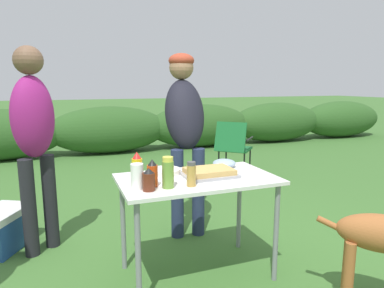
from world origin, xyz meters
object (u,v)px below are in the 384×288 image
Objects in this scene: hot_sauce_bottle at (152,174)px; bbq_sauce_bottle at (149,180)px; mustard_bottle at (137,168)px; camp_chair_green_behind_table at (233,145)px; folding_table at (197,188)px; plate_stack at (166,171)px; standing_person_in_dark_puffer at (185,121)px; mixing_bowl at (224,163)px; cooler_box at (2,229)px; paper_cup_stack at (137,177)px; relish_jar at (168,173)px; standing_person_with_beanie at (34,131)px; spice_jar at (191,174)px; food_tray at (209,173)px.

hot_sauce_bottle is 0.09m from bbq_sauce_bottle.
camp_chair_green_behind_table is (1.98, 2.41, -0.37)m from mustard_bottle.
folding_table is 5.24× the size of mustard_bottle.
plate_stack is 0.13× the size of standing_person_in_dark_puffer.
standing_person_in_dark_puffer is at bearing 103.23° from mixing_bowl.
plate_stack reaches higher than folding_table.
cooler_box is (-1.41, 0.97, -0.49)m from folding_table.
camp_chair_green_behind_table is (1.25, 2.23, -0.30)m from mixing_bowl.
paper_cup_stack is at bearing 137.94° from bbq_sauce_bottle.
paper_cup_stack is at bearing -167.17° from hot_sauce_bottle.
hot_sauce_bottle is at bearing 143.38° from relish_jar.
bbq_sauce_bottle is 0.25× the size of cooler_box.
folding_table is 5.01× the size of plate_stack.
standing_person_with_beanie is (-0.74, 0.90, 0.19)m from hot_sauce_bottle.
plate_stack is at bearing 100.98° from spice_jar.
mixing_bowl is at bearing 32.40° from relish_jar.
plate_stack is at bearing 146.30° from food_tray.
mustard_bottle is at bearing 146.72° from spice_jar.
cooler_box is (-1.29, 1.15, -0.65)m from spice_jar.
paper_cup_stack reaches higher than plate_stack.
standing_person_in_dark_puffer reaches higher than bbq_sauce_bottle.
plate_stack is 1.35× the size of paper_cup_stack.
camp_chair_green_behind_table is at bearing 51.75° from paper_cup_stack.
standing_person_with_beanie is at bearing -89.42° from cooler_box.
camp_chair_green_behind_table is (1.95, 2.61, -0.34)m from bbq_sauce_bottle.
mustard_bottle is at bearing -122.61° from standing_person_in_dark_puffer.
standing_person_in_dark_puffer is at bearing -69.46° from cooler_box.
bbq_sauce_bottle reaches higher than cooler_box.
relish_jar is 0.12× the size of standing_person_in_dark_puffer.
food_tray is at bearing 23.62° from relish_jar.
paper_cup_stack is 0.28× the size of cooler_box.
hot_sauce_bottle is 0.85× the size of mustard_bottle.
camp_chair_green_behind_table is at bearing -35.84° from cooler_box.
plate_stack is 0.75m from standing_person_in_dark_puffer.
folding_table is 2.90m from camp_chair_green_behind_table.
spice_jar reaches higher than mixing_bowl.
cooler_box is (-1.58, 0.20, -0.88)m from standing_person_in_dark_puffer.
mustard_bottle is (-0.31, 0.20, 0.02)m from spice_jar.
hot_sauce_bottle is at bearing -88.83° from standing_person_with_beanie.
relish_jar is (-0.35, -0.16, 0.07)m from food_tray.
relish_jar is 0.15m from spice_jar.
folding_table is 0.45m from bbq_sauce_bottle.
standing_person_in_dark_puffer reaches higher than food_tray.
camp_chair_green_behind_table reaches higher than mixing_bowl.
bbq_sauce_bottle is (-0.70, -0.38, 0.04)m from mixing_bowl.
camp_chair_green_behind_table is (1.91, 2.53, -0.36)m from hot_sauce_bottle.
hot_sauce_bottle reaches higher than bbq_sauce_bottle.
folding_table is at bearing 57.73° from spice_jar.
hot_sauce_bottle is (-0.44, -0.09, 0.06)m from food_tray.
paper_cup_stack is 3.27m from camp_chair_green_behind_table.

